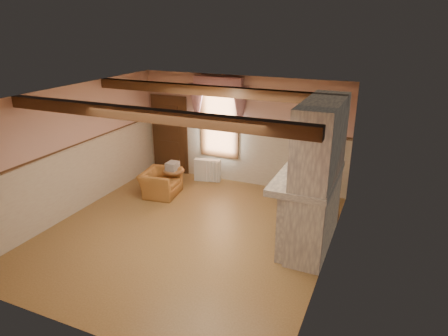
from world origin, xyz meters
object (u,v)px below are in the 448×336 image
at_px(armchair, 161,183).
at_px(oil_lamp, 311,163).
at_px(radiator, 207,170).
at_px(mantel_clock, 317,156).
at_px(side_table, 174,180).
at_px(bowl, 309,171).

bearing_deg(armchair, oil_lamp, -106.40).
relative_size(radiator, mantel_clock, 2.92).
bearing_deg(side_table, oil_lamp, -14.76).
bearing_deg(oil_lamp, mantel_clock, 90.00).
height_order(radiator, bowl, bowl).
distance_m(side_table, mantel_clock, 3.80).
bearing_deg(bowl, armchair, 168.35).
height_order(radiator, oil_lamp, oil_lamp).
bearing_deg(radiator, side_table, -129.81).
bearing_deg(bowl, mantel_clock, 90.00).
relative_size(armchair, side_table, 1.71).
height_order(armchair, side_table, armchair).
relative_size(side_table, radiator, 0.79).
xyz_separation_m(armchair, bowl, (3.74, -0.77, 1.15)).
bearing_deg(mantel_clock, armchair, 179.73).
bearing_deg(oil_lamp, armchair, 171.10).
xyz_separation_m(mantel_clock, oil_lamp, (0.00, -0.57, 0.04)).
xyz_separation_m(armchair, radiator, (0.66, 1.28, -0.01)).
bearing_deg(oil_lamp, side_table, 165.24).
xyz_separation_m(radiator, bowl, (3.08, -2.05, 1.16)).
distance_m(armchair, oil_lamp, 3.99).
relative_size(side_table, oil_lamp, 1.96).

